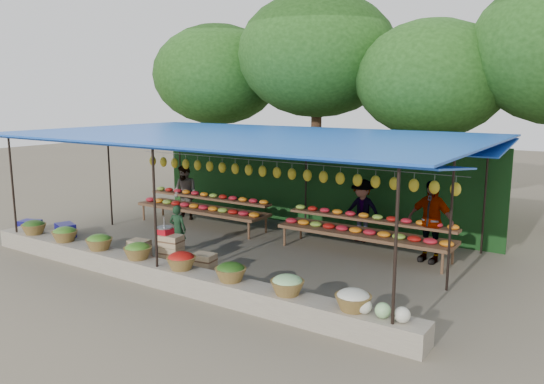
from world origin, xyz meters
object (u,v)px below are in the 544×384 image
Objects in this scene: weighing_scale at (164,230)px; blue_crate_front at (30,226)px; vendor_seated at (178,229)px; crate_counter at (171,256)px; blue_crate_back at (65,230)px.

weighing_scale reaches higher than blue_crate_front.
vendor_seated is at bearing -11.49° from blue_crate_front.
crate_counter is 0.57m from weighing_scale.
blue_crate_front is (-5.54, 0.24, -0.15)m from crate_counter.
weighing_scale is at bearing 104.94° from vendor_seated.
crate_counter is at bearing -22.60° from blue_crate_front.
crate_counter is 4.32m from blue_crate_back.
blue_crate_back is (-3.58, -0.51, -0.41)m from vendor_seated.
blue_crate_back is at bearing 173.60° from weighing_scale.
weighing_scale is 5.43m from blue_crate_front.
crate_counter is 4.51× the size of blue_crate_front.
vendor_seated is 2.04× the size of blue_crate_back.
vendor_seated reaches higher than crate_counter.
crate_counter is at bearing 13.80° from blue_crate_back.
blue_crate_front is at bearing 177.52° from crate_counter.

